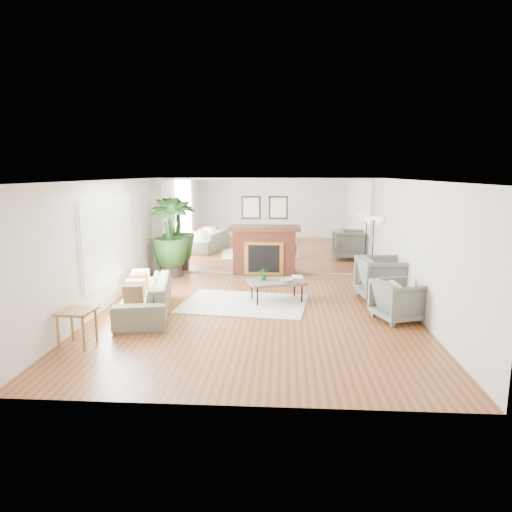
# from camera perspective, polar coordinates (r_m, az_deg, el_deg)

# --- Properties ---
(ground) EXTENTS (7.00, 7.00, 0.00)m
(ground) POSITION_cam_1_polar(r_m,az_deg,el_deg) (8.75, 0.04, -7.18)
(ground) COLOR brown
(ground) RESTS_ON ground
(wall_left) EXTENTS (0.02, 7.00, 2.50)m
(wall_left) POSITION_cam_1_polar(r_m,az_deg,el_deg) (9.14, -19.01, 1.06)
(wall_left) COLOR silver
(wall_left) RESTS_ON ground
(wall_right) EXTENTS (0.02, 7.00, 2.50)m
(wall_right) POSITION_cam_1_polar(r_m,az_deg,el_deg) (8.79, 19.89, 0.66)
(wall_right) COLOR silver
(wall_right) RESTS_ON ground
(wall_back) EXTENTS (6.00, 0.02, 2.50)m
(wall_back) POSITION_cam_1_polar(r_m,az_deg,el_deg) (11.91, 1.10, 3.69)
(wall_back) COLOR silver
(wall_back) RESTS_ON ground
(mirror_panel) EXTENTS (5.40, 0.04, 2.40)m
(mirror_panel) POSITION_cam_1_polar(r_m,az_deg,el_deg) (11.89, 1.09, 3.68)
(mirror_panel) COLOR silver
(mirror_panel) RESTS_ON wall_back
(window_panel) EXTENTS (0.04, 2.40, 1.50)m
(window_panel) POSITION_cam_1_polar(r_m,az_deg,el_deg) (9.48, -17.96, 2.05)
(window_panel) COLOR #B2E09E
(window_panel) RESTS_ON wall_left
(fireplace) EXTENTS (1.85, 0.83, 2.05)m
(fireplace) POSITION_cam_1_polar(r_m,az_deg,el_deg) (11.76, 1.04, 0.70)
(fireplace) COLOR brown
(fireplace) RESTS_ON ground
(area_rug) EXTENTS (2.66, 2.05, 0.03)m
(area_rug) POSITION_cam_1_polar(r_m,az_deg,el_deg) (9.34, -1.47, -5.96)
(area_rug) COLOR silver
(area_rug) RESTS_ON ground
(coffee_table) EXTENTS (1.27, 0.97, 0.45)m
(coffee_table) POSITION_cam_1_polar(r_m,az_deg,el_deg) (9.40, 2.60, -3.34)
(coffee_table) COLOR #60554C
(coffee_table) RESTS_ON ground
(sofa) EXTENTS (1.33, 2.40, 0.66)m
(sofa) POSITION_cam_1_polar(r_m,az_deg,el_deg) (8.89, -13.77, -4.98)
(sofa) COLOR slate
(sofa) RESTS_ON ground
(armchair_back) EXTENTS (1.10, 1.07, 0.90)m
(armchair_back) POSITION_cam_1_polar(r_m,az_deg,el_deg) (9.97, 15.59, -2.69)
(armchair_back) COLOR slate
(armchair_back) RESTS_ON ground
(armchair_front) EXTENTS (1.04, 1.03, 0.74)m
(armchair_front) POSITION_cam_1_polar(r_m,az_deg,el_deg) (8.66, 17.46, -5.30)
(armchair_front) COLOR slate
(armchair_front) RESTS_ON ground
(side_table) EXTENTS (0.54, 0.54, 0.58)m
(side_table) POSITION_cam_1_polar(r_m,az_deg,el_deg) (7.56, -21.52, -6.96)
(side_table) COLOR olive
(side_table) RESTS_ON ground
(potted_ficus) EXTENTS (1.16, 1.16, 2.01)m
(potted_ficus) POSITION_cam_1_polar(r_m,az_deg,el_deg) (11.83, -10.72, 2.60)
(potted_ficus) COLOR black
(potted_ficus) RESTS_ON ground
(floor_lamp) EXTENTS (0.51, 0.28, 1.57)m
(floor_lamp) POSITION_cam_1_polar(r_m,az_deg,el_deg) (11.55, 14.50, 3.59)
(floor_lamp) COLOR black
(floor_lamp) RESTS_ON ground
(tabletop_plant) EXTENTS (0.25, 0.22, 0.27)m
(tabletop_plant) POSITION_cam_1_polar(r_m,az_deg,el_deg) (9.41, 0.93, -2.22)
(tabletop_plant) COLOR #316625
(tabletop_plant) RESTS_ON coffee_table
(fruit_bowl) EXTENTS (0.26, 0.26, 0.06)m
(fruit_bowl) POSITION_cam_1_polar(r_m,az_deg,el_deg) (9.30, 3.79, -3.07)
(fruit_bowl) COLOR olive
(fruit_bowl) RESTS_ON coffee_table
(book) EXTENTS (0.25, 0.32, 0.02)m
(book) POSITION_cam_1_polar(r_m,az_deg,el_deg) (9.71, 4.56, -2.62)
(book) COLOR olive
(book) RESTS_ON coffee_table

